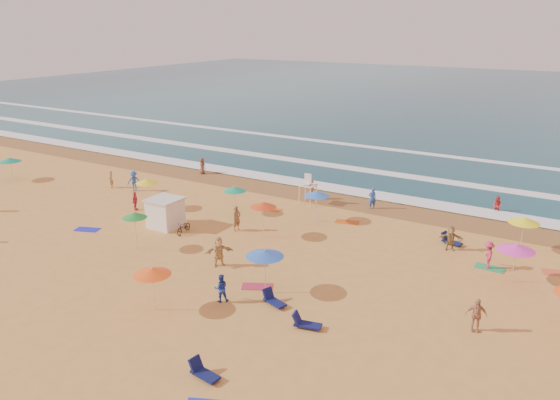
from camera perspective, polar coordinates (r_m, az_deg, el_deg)
The scene contains 12 objects.
ground at distance 35.50m, azimuth -3.91°, elevation -5.10°, with size 220.00×220.00×0.00m, color gold.
ocean at distance 113.13m, azimuth 21.45°, elevation 9.83°, with size 220.00×140.00×0.18m, color #0C4756.
wet_sand at distance 45.64m, azimuth 5.04°, elevation 0.24°, with size 220.00×220.00×0.00m, color olive.
surf_foam at distance 53.38m, azimuth 9.22°, elevation 2.84°, with size 200.00×18.70×0.05m.
cabana at distance 39.64m, azimuth -11.89°, elevation -1.38°, with size 2.00×2.00×2.00m, color white.
cabana_roof at distance 39.30m, azimuth -11.99°, elevation 0.07°, with size 2.20×2.20×0.12m, color silver.
bicycle at distance 38.42m, azimuth -10.04°, elevation -2.83°, with size 0.56×1.60×0.84m, color black.
lifeguard_stand at distance 43.77m, azimuth 2.93°, elevation 0.94°, with size 1.20×1.20×2.10m, color white, non-canonical shape.
beach_umbrellas at distance 33.06m, azimuth -0.73°, elevation -2.80°, with size 60.27×27.82×0.80m.
loungers at distance 27.85m, azimuth 4.18°, elevation -11.66°, with size 43.72×22.81×0.34m.
towels at distance 32.27m, azimuth -3.46°, elevation -7.55°, with size 44.74×22.59×0.03m.
beachgoers at distance 38.21m, azimuth -2.53°, elevation -2.02°, with size 37.27×25.12×2.09m.
Camera 1 is at (18.79, -26.67, 14.00)m, focal length 35.00 mm.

